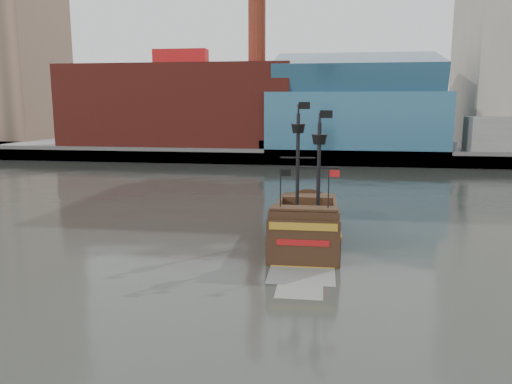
# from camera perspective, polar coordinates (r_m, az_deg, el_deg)

# --- Properties ---
(ground) EXTENTS (400.00, 400.00, 0.00)m
(ground) POSITION_cam_1_polar(r_m,az_deg,el_deg) (23.35, -7.87, -15.73)
(ground) COLOR #2C2F29
(ground) RESTS_ON ground
(promenade_far) EXTENTS (220.00, 60.00, 2.00)m
(promenade_far) POSITION_cam_1_polar(r_m,az_deg,el_deg) (112.65, 5.52, 5.39)
(promenade_far) COLOR slate
(promenade_far) RESTS_ON ground
(seawall) EXTENTS (220.00, 1.00, 2.60)m
(seawall) POSITION_cam_1_polar(r_m,az_deg,el_deg) (83.31, 4.38, 3.97)
(seawall) COLOR #4C4C49
(seawall) RESTS_ON ground
(skyline) EXTENTS (149.00, 45.00, 62.00)m
(skyline) POSITION_cam_1_polar(r_m,az_deg,el_deg) (105.67, 8.47, 17.83)
(skyline) COLOR brown
(skyline) RESTS_ON promenade_far
(pirate_ship) EXTENTS (4.91, 14.77, 11.00)m
(pirate_ship) POSITION_cam_1_polar(r_m,az_deg,el_deg) (36.85, 5.72, -4.32)
(pirate_ship) COLOR black
(pirate_ship) RESTS_ON ground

